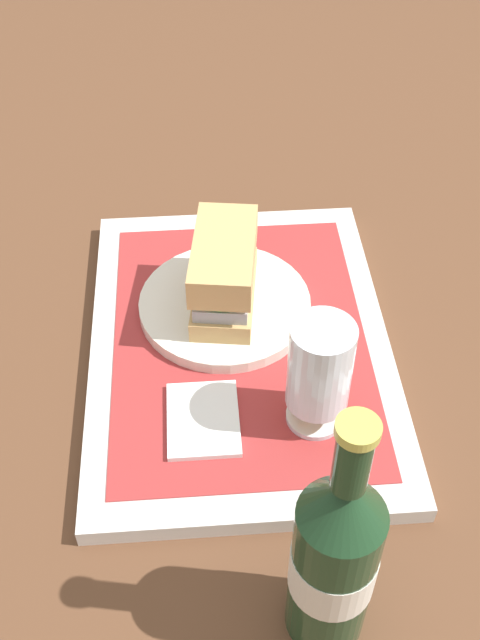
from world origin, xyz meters
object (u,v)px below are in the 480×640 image
at_px(beer_glass, 319,373).
at_px(beer_bottle, 334,558).
at_px(sandwich, 224,274).
at_px(plate, 225,305).

bearing_deg(beer_glass, beer_bottle, -5.39).
distance_m(sandwich, beer_bottle, 0.35).
xyz_separation_m(plate, sandwich, (0.00, -0.00, 0.05)).
bearing_deg(beer_bottle, plate, -170.09).
bearing_deg(plate, sandwich, -8.10).
bearing_deg(beer_bottle, sandwich, -169.92).
xyz_separation_m(beer_glass, beer_bottle, (0.19, -0.02, 0.02)).
bearing_deg(sandwich, beer_glass, 35.32).
relative_size(sandwich, beer_bottle, 0.52).
bearing_deg(beer_glass, sandwich, -152.78).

